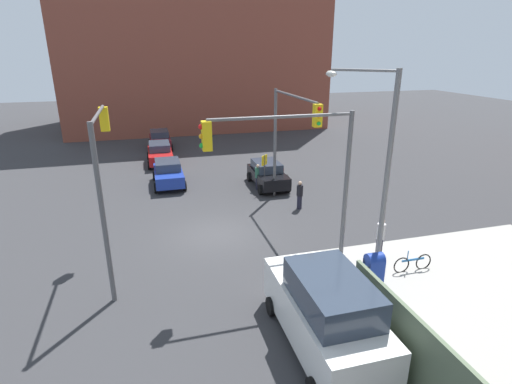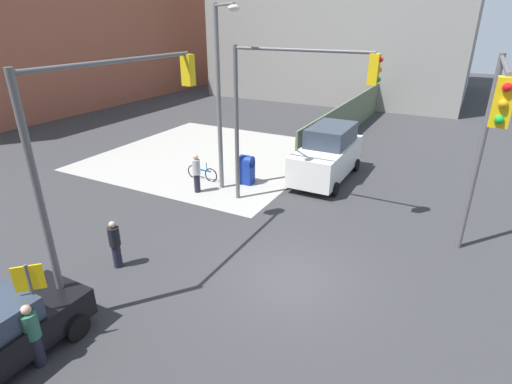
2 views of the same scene
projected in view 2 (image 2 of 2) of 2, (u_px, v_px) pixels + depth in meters
ground_plane at (290, 278)px, 12.38m from camera, size 120.00×120.00×0.00m
sidewalk_corner at (211, 155)px, 23.54m from camera, size 12.00×12.00×0.01m
construction_fence at (353, 114)px, 28.21m from camera, size 20.87×0.12×2.40m
building_warehouse_north at (34, 23)px, 37.81m from camera, size 32.00×18.00×14.15m
traffic_signal_nw_corner at (112, 128)px, 10.78m from camera, size 6.30×0.36×6.50m
traffic_signal_se_corner at (488, 132)px, 10.75m from camera, size 4.93×0.36×6.50m
traffic_signal_ne_corner at (286, 98)px, 15.16m from camera, size 0.36×5.75×6.50m
street_lamp_corner at (221, 88)px, 16.90m from camera, size 1.96×2.09×8.00m
warning_sign_two_way at (33, 293)px, 9.12m from camera, size 0.48×0.48×2.40m
mailbox_blue at (247, 169)px, 19.25m from camera, size 0.56×0.64×1.43m
van_white_delivery at (328, 154)px, 19.72m from camera, size 5.40×2.32×2.62m
pedestrian_crossing at (115, 244)px, 12.66m from camera, size 0.36×0.36×1.64m
pedestrian_waiting at (33, 335)px, 8.96m from camera, size 0.36×0.36×1.69m
pedestrian_walking_north at (196, 173)px, 18.20m from camera, size 0.36×0.36×1.82m
bicycle_leaning_on_fence at (202, 173)px, 19.87m from camera, size 0.05×1.75×0.97m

